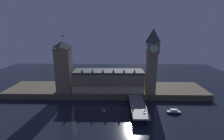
{
  "coord_description": "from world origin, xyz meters",
  "views": [
    {
      "loc": [
        10.09,
        -135.84,
        70.87
      ],
      "look_at": [
        7.09,
        20.0,
        31.82
      ],
      "focal_mm": 26.0,
      "sensor_mm": 36.0,
      "label": 1
    }
  ],
  "objects_px": {
    "pedestrian_far_rail": "(130,100)",
    "street_lamp_far": "(130,95)",
    "clock_tower": "(152,59)",
    "car_southbound_lead": "(144,111)",
    "pedestrian_near_rail": "(132,109)",
    "street_lamp_near": "(133,109)",
    "boat_downstream": "(174,112)",
    "street_lamp_mid": "(146,100)",
    "victoria_tower": "(64,66)"
  },
  "relations": [
    {
      "from": "pedestrian_near_rail",
      "to": "street_lamp_far",
      "type": "relative_size",
      "value": 0.3
    },
    {
      "from": "car_southbound_lead",
      "to": "boat_downstream",
      "type": "relative_size",
      "value": 0.35
    },
    {
      "from": "boat_downstream",
      "to": "street_lamp_near",
      "type": "bearing_deg",
      "value": -160.87
    },
    {
      "from": "street_lamp_near",
      "to": "car_southbound_lead",
      "type": "bearing_deg",
      "value": 14.42
    },
    {
      "from": "boat_downstream",
      "to": "street_lamp_mid",
      "type": "bearing_deg",
      "value": 175.82
    },
    {
      "from": "pedestrian_far_rail",
      "to": "boat_downstream",
      "type": "height_order",
      "value": "pedestrian_far_rail"
    },
    {
      "from": "victoria_tower",
      "to": "car_southbound_lead",
      "type": "xyz_separation_m",
      "value": [
        77.3,
        -46.43,
        -26.13
      ]
    },
    {
      "from": "victoria_tower",
      "to": "street_lamp_far",
      "type": "relative_size",
      "value": 9.99
    },
    {
      "from": "car_southbound_lead",
      "to": "pedestrian_near_rail",
      "type": "height_order",
      "value": "pedestrian_near_rail"
    },
    {
      "from": "car_southbound_lead",
      "to": "pedestrian_far_rail",
      "type": "bearing_deg",
      "value": 112.91
    },
    {
      "from": "clock_tower",
      "to": "pedestrian_far_rail",
      "type": "bearing_deg",
      "value": -135.35
    },
    {
      "from": "street_lamp_mid",
      "to": "street_lamp_far",
      "type": "xyz_separation_m",
      "value": [
        -12.67,
        14.72,
        -0.71
      ]
    },
    {
      "from": "car_southbound_lead",
      "to": "pedestrian_far_rail",
      "type": "height_order",
      "value": "pedestrian_far_rail"
    },
    {
      "from": "pedestrian_far_rail",
      "to": "street_lamp_far",
      "type": "xyz_separation_m",
      "value": [
        -0.4,
        5.97,
        2.76
      ]
    },
    {
      "from": "car_southbound_lead",
      "to": "pedestrian_near_rail",
      "type": "relative_size",
      "value": 2.62
    },
    {
      "from": "street_lamp_near",
      "to": "street_lamp_far",
      "type": "bearing_deg",
      "value": 90.0
    },
    {
      "from": "pedestrian_near_rail",
      "to": "street_lamp_near",
      "type": "distance_m",
      "value": 6.22
    },
    {
      "from": "street_lamp_mid",
      "to": "street_lamp_near",
      "type": "bearing_deg",
      "value": -130.73
    },
    {
      "from": "pedestrian_near_rail",
      "to": "street_lamp_near",
      "type": "relative_size",
      "value": 0.28
    },
    {
      "from": "street_lamp_far",
      "to": "pedestrian_far_rail",
      "type": "bearing_deg",
      "value": -86.17
    },
    {
      "from": "victoria_tower",
      "to": "street_lamp_mid",
      "type": "relative_size",
      "value": 8.35
    },
    {
      "from": "victoria_tower",
      "to": "clock_tower",
      "type": "bearing_deg",
      "value": -1.78
    },
    {
      "from": "victoria_tower",
      "to": "car_southbound_lead",
      "type": "distance_m",
      "value": 93.88
    },
    {
      "from": "victoria_tower",
      "to": "pedestrian_near_rail",
      "type": "relative_size",
      "value": 33.77
    },
    {
      "from": "street_lamp_mid",
      "to": "boat_downstream",
      "type": "height_order",
      "value": "street_lamp_mid"
    },
    {
      "from": "street_lamp_near",
      "to": "clock_tower",
      "type": "bearing_deg",
      "value": 63.23
    },
    {
      "from": "car_southbound_lead",
      "to": "street_lamp_mid",
      "type": "height_order",
      "value": "street_lamp_mid"
    },
    {
      "from": "car_southbound_lead",
      "to": "street_lamp_mid",
      "type": "xyz_separation_m",
      "value": [
        3.37,
        12.33,
        3.8
      ]
    },
    {
      "from": "street_lamp_near",
      "to": "street_lamp_mid",
      "type": "distance_m",
      "value": 19.43
    },
    {
      "from": "street_lamp_mid",
      "to": "pedestrian_near_rail",
      "type": "bearing_deg",
      "value": -142.81
    },
    {
      "from": "street_lamp_near",
      "to": "boat_downstream",
      "type": "distance_m",
      "value": 40.48
    },
    {
      "from": "street_lamp_mid",
      "to": "street_lamp_far",
      "type": "height_order",
      "value": "street_lamp_mid"
    },
    {
      "from": "pedestrian_near_rail",
      "to": "street_lamp_mid",
      "type": "relative_size",
      "value": 0.25
    },
    {
      "from": "pedestrian_near_rail",
      "to": "street_lamp_far",
      "type": "height_order",
      "value": "street_lamp_far"
    },
    {
      "from": "pedestrian_far_rail",
      "to": "street_lamp_far",
      "type": "relative_size",
      "value": 0.3
    },
    {
      "from": "pedestrian_near_rail",
      "to": "pedestrian_far_rail",
      "type": "relative_size",
      "value": 0.98
    },
    {
      "from": "victoria_tower",
      "to": "pedestrian_far_rail",
      "type": "height_order",
      "value": "victoria_tower"
    },
    {
      "from": "street_lamp_far",
      "to": "pedestrian_near_rail",
      "type": "bearing_deg",
      "value": -89.05
    },
    {
      "from": "clock_tower",
      "to": "car_southbound_lead",
      "type": "bearing_deg",
      "value": -107.68
    },
    {
      "from": "car_southbound_lead",
      "to": "street_lamp_near",
      "type": "distance_m",
      "value": 10.18
    },
    {
      "from": "pedestrian_near_rail",
      "to": "street_lamp_mid",
      "type": "distance_m",
      "value": 15.8
    },
    {
      "from": "car_southbound_lead",
      "to": "pedestrian_near_rail",
      "type": "xyz_separation_m",
      "value": [
        -8.91,
        3.01,
        0.31
      ]
    },
    {
      "from": "street_lamp_far",
      "to": "boat_downstream",
      "type": "relative_size",
      "value": 0.46
    },
    {
      "from": "clock_tower",
      "to": "street_lamp_near",
      "type": "xyz_separation_m",
      "value": [
        -23.2,
        -45.99,
        -31.47
      ]
    },
    {
      "from": "clock_tower",
      "to": "street_lamp_far",
      "type": "distance_m",
      "value": 42.66
    },
    {
      "from": "victoria_tower",
      "to": "boat_downstream",
      "type": "relative_size",
      "value": 4.56
    },
    {
      "from": "victoria_tower",
      "to": "car_southbound_lead",
      "type": "bearing_deg",
      "value": -30.99
    },
    {
      "from": "street_lamp_near",
      "to": "victoria_tower",
      "type": "bearing_deg",
      "value": 144.32
    },
    {
      "from": "street_lamp_far",
      "to": "boat_downstream",
      "type": "height_order",
      "value": "street_lamp_far"
    },
    {
      "from": "victoria_tower",
      "to": "street_lamp_far",
      "type": "bearing_deg",
      "value": -15.91
    }
  ]
}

